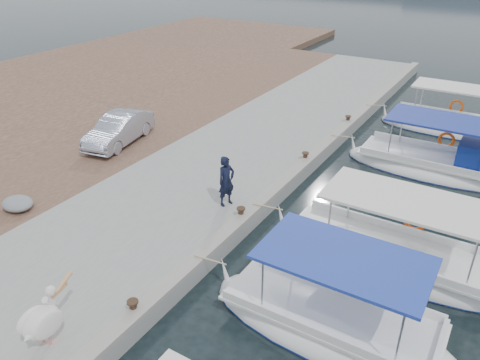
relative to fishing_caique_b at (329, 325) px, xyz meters
The scene contains 14 objects.
ground 3.89m from the fishing_caique_b, 163.72° to the left, with size 400.00×400.00×0.00m, color black.
concrete_quay 9.08m from the fishing_caique_b, 137.88° to the left, with size 6.00×40.00×0.50m, color gray.
quay_curb 7.28m from the fishing_caique_b, 123.00° to the left, with size 0.44×40.00×0.12m, color gray.
cobblestone_strip 13.22m from the fishing_caique_b, 152.57° to the left, with size 4.00×40.00×0.50m, color brown.
land_backing 22.57m from the fishing_caique_b, 164.34° to the left, with size 16.00×60.00×0.48m, color brown.
fishing_caique_b is the anchor object (origin of this frame).
fishing_caique_c 3.34m from the fishing_caique_b, 79.96° to the left, with size 7.46×2.34×2.83m.
fishing_caique_d 10.29m from the fishing_caique_b, 87.99° to the left, with size 6.80×2.46×2.83m.
fishing_caique_e 15.23m from the fishing_caique_b, 90.39° to the left, with size 6.08×2.07×2.83m.
mooring_bollards 4.87m from the fishing_caique_b, 147.61° to the left, with size 0.28×20.28×0.33m.
pelican 6.60m from the fishing_caique_b, 140.93° to the right, with size 0.73×1.63×1.25m.
fisherman 5.90m from the fishing_caique_b, 148.35° to the left, with size 0.63×0.42×1.74m, color black.
parked_car 12.78m from the fishing_caique_b, 156.73° to the left, with size 1.33×3.81×1.26m, color #A3A9BA.
tarp_bundle 10.68m from the fishing_caique_b, behind, with size 1.10×0.90×0.40m, color gray.
Camera 1 is at (6.24, -9.44, 8.54)m, focal length 35.00 mm.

